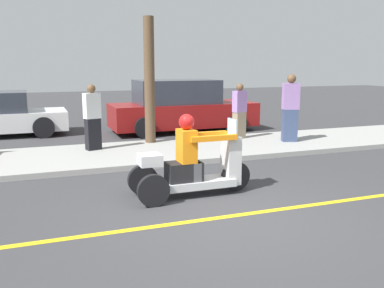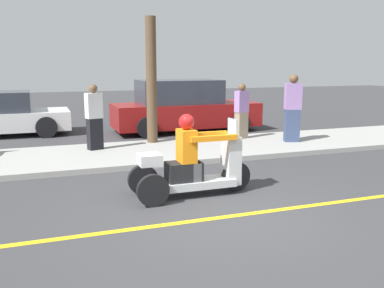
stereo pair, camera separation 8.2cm
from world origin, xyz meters
TOP-DOWN VIEW (x-y plane):
  - ground_plane at (0.00, 0.00)m, footprint 60.00×60.00m
  - lane_stripe at (-0.15, 0.00)m, footprint 24.00×0.12m
  - sidewalk_strip at (0.00, 4.60)m, footprint 28.00×2.80m
  - motorcycle_trike at (-0.14, 1.16)m, footprint 2.12×0.78m
  - spectator_with_child at (3.94, 4.45)m, footprint 0.49×0.39m
  - spectator_by_tree at (2.86, 5.36)m, footprint 0.41×0.31m
  - spectator_far_back at (-1.26, 5.16)m, footprint 0.43×0.33m
  - parked_car_lot_far at (1.99, 7.87)m, footprint 4.78×1.98m
  - tree_trunk at (0.33, 5.66)m, footprint 0.28×0.28m

SIDE VIEW (x-z plane):
  - ground_plane at x=0.00m, z-range 0.00..0.00m
  - lane_stripe at x=-0.15m, z-range 0.00..0.01m
  - sidewalk_strip at x=0.00m, z-range 0.00..0.12m
  - motorcycle_trike at x=-0.14m, z-range -0.20..1.20m
  - parked_car_lot_far at x=1.99m, z-range -0.06..1.64m
  - spectator_by_tree at x=2.86m, z-range 0.09..1.65m
  - spectator_far_back at x=-1.26m, z-range 0.09..1.70m
  - spectator_with_child at x=3.94m, z-range 0.09..1.91m
  - tree_trunk at x=0.33m, z-range 0.12..3.43m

